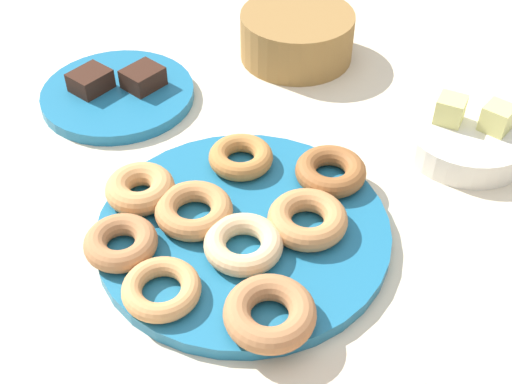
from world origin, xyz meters
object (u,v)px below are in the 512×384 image
(donut_4, at_px, (194,210))
(brownie_near, at_px, (90,81))
(donut_0, at_px, (140,189))
(melon_chunk_left, at_px, (450,110))
(basket, at_px, (297,36))
(donut_plate, at_px, (243,230))
(donut_1, at_px, (161,289))
(donut_3, at_px, (308,219))
(donut_7, at_px, (121,243))
(brownie_far, at_px, (143,78))
(fruit_bowl, at_px, (466,138))
(cake_plate, at_px, (118,95))
(donut_2, at_px, (241,157))
(donut_6, at_px, (331,171))
(donut_5, at_px, (270,313))
(donut_8, at_px, (243,244))
(melon_chunk_right, at_px, (497,118))

(donut_4, distance_m, brownie_near, 0.32)
(donut_0, xyz_separation_m, melon_chunk_left, (0.28, 0.32, 0.02))
(donut_4, bearing_deg, basket, 100.73)
(donut_plate, xyz_separation_m, donut_1, (-0.02, -0.13, 0.02))
(donut_3, xyz_separation_m, donut_7, (-0.17, -0.14, -0.00))
(brownie_far, relative_size, melon_chunk_left, 1.53)
(brownie_far, bearing_deg, donut_4, -41.08)
(brownie_near, distance_m, brownie_far, 0.08)
(donut_plate, xyz_separation_m, donut_4, (-0.06, -0.02, 0.02))
(brownie_near, distance_m, basket, 0.34)
(donut_3, distance_m, fruit_bowl, 0.28)
(cake_plate, distance_m, brownie_near, 0.04)
(donut_2, bearing_deg, brownie_far, 159.58)
(donut_2, distance_m, donut_6, 0.12)
(donut_2, relative_size, donut_5, 0.87)
(brownie_near, bearing_deg, donut_2, -7.34)
(donut_plate, bearing_deg, fruit_bowl, 58.65)
(donut_5, relative_size, melon_chunk_left, 2.68)
(donut_4, height_order, donut_7, same)
(donut_8, xyz_separation_m, fruit_bowl, (0.16, 0.33, -0.01))
(fruit_bowl, bearing_deg, melon_chunk_right, 23.20)
(donut_6, bearing_deg, donut_8, -100.91)
(donut_0, bearing_deg, donut_8, -5.06)
(donut_1, xyz_separation_m, brownie_far, (-0.26, 0.31, 0.00))
(donut_1, relative_size, brownie_far, 1.55)
(donut_2, bearing_deg, basket, 104.03)
(donut_6, xyz_separation_m, brownie_far, (-0.33, 0.05, 0.00))
(basket, bearing_deg, donut_plate, -71.06)
(donut_1, relative_size, donut_7, 1.02)
(donut_2, relative_size, melon_chunk_right, 2.34)
(cake_plate, height_order, fruit_bowl, fruit_bowl)
(donut_8, height_order, brownie_far, brownie_far)
(donut_6, distance_m, fruit_bowl, 0.21)
(donut_7, bearing_deg, basket, 94.13)
(basket, xyz_separation_m, melon_chunk_left, (0.28, -0.10, 0.02))
(cake_plate, distance_m, melon_chunk_right, 0.54)
(donut_2, distance_m, donut_7, 0.20)
(fruit_bowl, xyz_separation_m, melon_chunk_left, (-0.03, 0.00, 0.04))
(donut_0, relative_size, brownie_near, 1.55)
(donut_5, relative_size, melon_chunk_right, 2.68)
(donut_5, relative_size, fruit_bowl, 0.56)
(donut_0, xyz_separation_m, cake_plate, (-0.18, 0.17, -0.02))
(donut_plate, distance_m, fruit_bowl, 0.34)
(donut_0, relative_size, donut_6, 0.95)
(donut_3, distance_m, brownie_far, 0.38)
(donut_2, distance_m, brownie_far, 0.24)
(cake_plate, height_order, melon_chunk_right, melon_chunk_right)
(cake_plate, bearing_deg, donut_0, -44.04)
(donut_7, bearing_deg, fruit_bowl, 55.05)
(donut_4, bearing_deg, brownie_far, 138.92)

